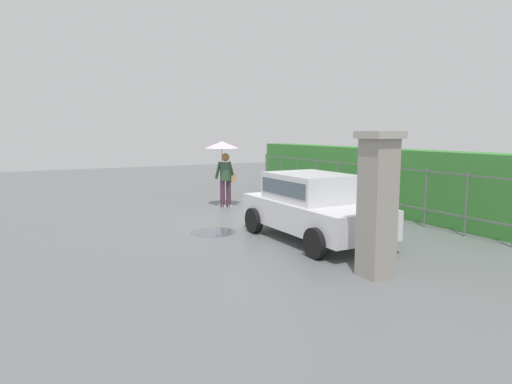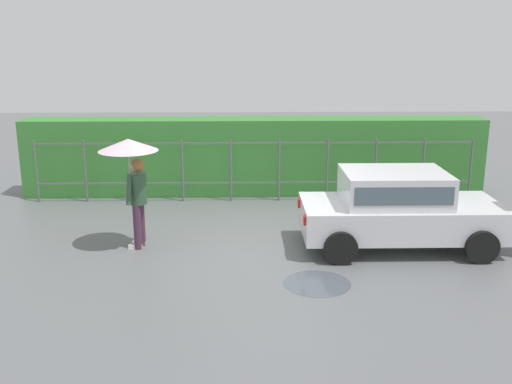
# 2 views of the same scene
# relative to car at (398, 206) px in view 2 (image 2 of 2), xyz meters

# --- Properties ---
(ground_plane) EXTENTS (40.00, 40.00, 0.00)m
(ground_plane) POSITION_rel_car_xyz_m (-2.42, 0.04, -0.80)
(ground_plane) COLOR slate
(car) EXTENTS (3.74, 1.86, 1.48)m
(car) POSITION_rel_car_xyz_m (0.00, 0.00, 0.00)
(car) COLOR silver
(car) RESTS_ON ground
(pedestrian) EXTENTS (1.09, 1.09, 2.10)m
(pedestrian) POSITION_rel_car_xyz_m (-4.94, 0.07, 0.81)
(pedestrian) COLOR #47283D
(pedestrian) RESTS_ON ground
(fence_section) EXTENTS (10.50, 0.05, 1.50)m
(fence_section) POSITION_rel_car_xyz_m (-2.62, 3.29, 0.02)
(fence_section) COLOR #59605B
(fence_section) RESTS_ON ground
(hedge_row) EXTENTS (11.45, 0.90, 1.90)m
(hedge_row) POSITION_rel_car_xyz_m (-2.62, 4.06, 0.15)
(hedge_row) COLOR #387F33
(hedge_row) RESTS_ON ground
(puddle_near) EXTENTS (1.11, 1.11, 0.00)m
(puddle_near) POSITION_rel_car_xyz_m (-1.70, -1.68, -0.80)
(puddle_near) COLOR #4C545B
(puddle_near) RESTS_ON ground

